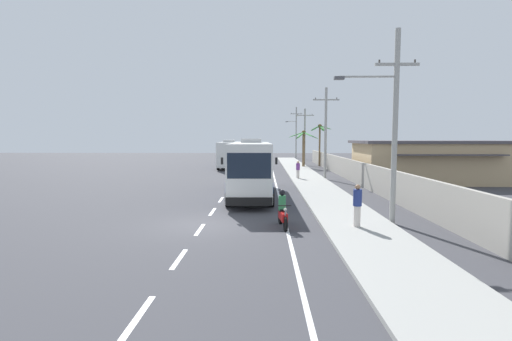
{
  "coord_description": "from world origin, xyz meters",
  "views": [
    {
      "loc": [
        2.73,
        -16.22,
        3.87
      ],
      "look_at": [
        2.16,
        8.53,
        1.7
      ],
      "focal_mm": 26.07,
      "sensor_mm": 36.0,
      "label": 1
    }
  ],
  "objects": [
    {
      "name": "utility_pole_nearest",
      "position": [
        8.4,
        0.46,
        4.59
      ],
      "size": [
        3.69,
        0.24,
        8.61
      ],
      "color": "#9E9E99",
      "rests_on": "ground"
    },
    {
      "name": "utility_pole_far",
      "position": [
        8.43,
        36.83,
        4.25
      ],
      "size": [
        2.56,
        0.24,
        8.01
      ],
      "color": "#9E9E99",
      "rests_on": "ground"
    },
    {
      "name": "ground_plane",
      "position": [
        0.0,
        0.0,
        0.0
      ],
      "size": [
        160.0,
        160.0,
        0.0
      ],
      "primitive_type": "plane",
      "color": "#3A3A3F"
    },
    {
      "name": "palm_nearest",
      "position": [
        10.34,
        35.24,
        4.36
      ],
      "size": [
        3.02,
        3.02,
        5.79
      ],
      "color": "brown",
      "rests_on": "ground"
    },
    {
      "name": "boundary_wall",
      "position": [
        10.6,
        14.0,
        0.96
      ],
      "size": [
        0.24,
        60.0,
        1.91
      ],
      "primitive_type": "cube",
      "color": "#9E998E",
      "rests_on": "ground"
    },
    {
      "name": "motorcycle_beside_bus",
      "position": [
        3.52,
        -0.3,
        0.66
      ],
      "size": [
        0.56,
        1.96,
        1.62
      ],
      "color": "black",
      "rests_on": "ground"
    },
    {
      "name": "lane_markings",
      "position": [
        2.28,
        14.8,
        0.0
      ],
      "size": [
        3.85,
        71.0,
        0.01
      ],
      "color": "white",
      "rests_on": "ground"
    },
    {
      "name": "roadside_building",
      "position": [
        17.31,
        16.72,
        1.84
      ],
      "size": [
        12.91,
        7.6,
        3.65
      ],
      "color": "tan",
      "rests_on": "ground"
    },
    {
      "name": "pedestrian_midwalk",
      "position": [
        5.85,
        18.23,
        0.99
      ],
      "size": [
        0.36,
        0.36,
        1.63
      ],
      "rotation": [
        0.0,
        0.0,
        2.35
      ],
      "color": "beige",
      "rests_on": "sidewalk_kerb"
    },
    {
      "name": "coach_bus_far_lane",
      "position": [
        -1.81,
        32.33,
        1.89
      ],
      "size": [
        3.1,
        11.49,
        3.63
      ],
      "color": "white",
      "rests_on": "ground"
    },
    {
      "name": "coach_bus_foreground",
      "position": [
        1.83,
        8.56,
        1.99
      ],
      "size": [
        3.02,
        11.67,
        3.83
      ],
      "color": "silver",
      "rests_on": "ground"
    },
    {
      "name": "utility_pole_mid",
      "position": [
        8.41,
        18.64,
        4.48
      ],
      "size": [
        2.44,
        0.24,
        8.51
      ],
      "color": "#9E9E99",
      "rests_on": "ground"
    },
    {
      "name": "sidewalk_kerb",
      "position": [
        6.8,
        10.0,
        0.07
      ],
      "size": [
        3.2,
        90.0,
        0.14
      ],
      "primitive_type": "cube",
      "color": "#999993",
      "rests_on": "ground"
    },
    {
      "name": "utility_pole_distant",
      "position": [
        8.68,
        55.01,
        5.17
      ],
      "size": [
        3.15,
        0.24,
        9.74
      ],
      "color": "#9E9E99",
      "rests_on": "ground"
    },
    {
      "name": "palm_second",
      "position": [
        7.89,
        32.89,
        3.46
      ],
      "size": [
        3.93,
        3.76,
        4.88
      ],
      "color": "brown",
      "rests_on": "ground"
    },
    {
      "name": "pedestrian_near_kerb",
      "position": [
        6.64,
        -0.71,
        1.08
      ],
      "size": [
        0.36,
        0.36,
        1.79
      ],
      "rotation": [
        0.0,
        0.0,
        3.64
      ],
      "color": "beige",
      "rests_on": "sidewalk_kerb"
    }
  ]
}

